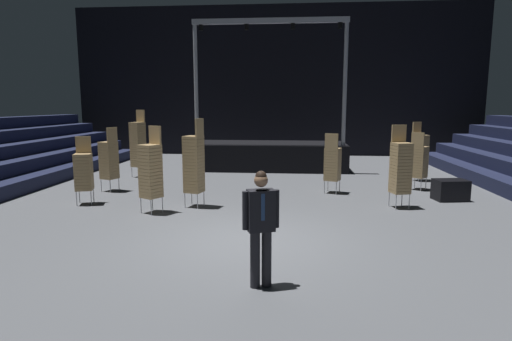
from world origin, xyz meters
The scene contains 14 objects.
ground_plane centered at (0.00, 0.00, -0.05)m, with size 22.00×30.00×0.10m, color #515459.
arena_end_wall centered at (0.00, 15.00, 4.00)m, with size 22.00×0.30×8.00m, color black.
stage_riser centered at (0.00, 9.81, 0.67)m, with size 6.44×2.66×6.08m.
man_with_tie centered at (0.48, -2.21, 1.02)m, with size 0.57×0.35×1.79m.
chair_stack_front_left centered at (-1.69, 2.72, 1.19)m, with size 0.54×0.54×2.39m.
chair_stack_front_right centered at (3.82, 3.08, 1.11)m, with size 0.54×0.54×2.22m.
chair_stack_mid_left centered at (-4.81, 2.75, 0.94)m, with size 0.55×0.55×1.88m.
chair_stack_mid_right centered at (-2.64, 1.99, 1.11)m, with size 0.60×0.60×2.22m.
chair_stack_mid_centre centered at (5.55, 7.33, 1.07)m, with size 0.61×0.61×2.14m.
chair_stack_rear_left centered at (2.20, 4.86, 0.94)m, with size 0.57×0.57×1.88m.
chair_stack_rear_right centered at (-4.88, 4.55, 1.03)m, with size 0.57×0.57×2.05m.
chair_stack_rear_centre centered at (5.04, 5.62, 0.94)m, with size 0.62×0.62×1.88m.
chair_stack_aisle_left centered at (-4.91, 7.22, 1.28)m, with size 0.59×0.59×2.56m.
equipment_road_case centered at (5.53, 4.12, 0.30)m, with size 0.90×0.60×0.60m, color black.
Camera 1 is at (0.93, -8.25, 2.75)m, focal length 29.46 mm.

